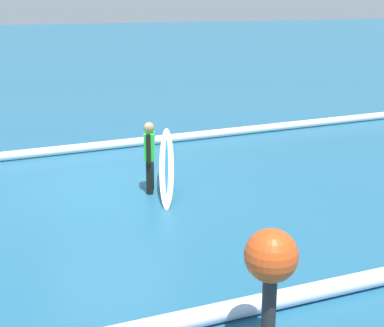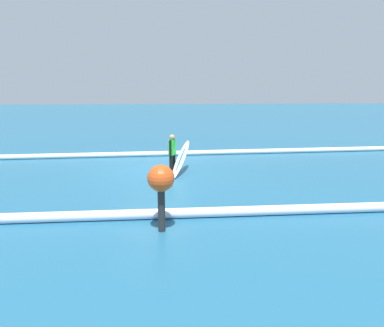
% 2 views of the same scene
% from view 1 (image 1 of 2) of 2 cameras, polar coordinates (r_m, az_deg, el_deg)
% --- Properties ---
extents(ground_plane, '(157.39, 157.39, 0.00)m').
position_cam_1_polar(ground_plane, '(11.73, -8.57, -2.54)').
color(ground_plane, '#205C7C').
extents(surfer, '(0.31, 0.55, 1.46)m').
position_cam_1_polar(surfer, '(11.20, -4.39, 1.05)').
color(surfer, black).
rests_on(surfer, ground_plane).
extents(surfboard, '(0.99, 2.10, 1.14)m').
position_cam_1_polar(surfboard, '(11.25, -2.64, -0.26)').
color(surfboard, white).
rests_on(surfboard, ground_plane).
extents(channel_buoy, '(0.59, 0.59, 1.49)m').
position_cam_1_polar(channel_buoy, '(6.05, 8.13, -10.03)').
color(channel_buoy, '#262626').
rests_on(channel_buoy, ground_plane).
extents(wave_crest_foreground, '(20.84, 1.13, 0.23)m').
position_cam_1_polar(wave_crest_foreground, '(15.15, -3.49, 2.46)').
color(wave_crest_foreground, white).
rests_on(wave_crest_foreground, ground_plane).
extents(wave_crest_midground, '(25.08, 0.31, 0.24)m').
position_cam_1_polar(wave_crest_midground, '(8.06, 17.16, -11.47)').
color(wave_crest_midground, white).
rests_on(wave_crest_midground, ground_plane).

